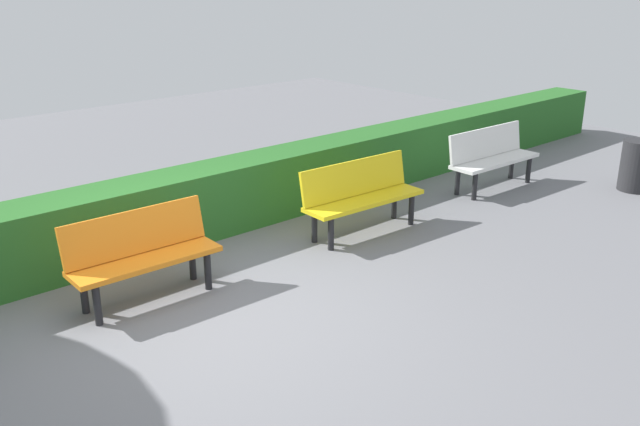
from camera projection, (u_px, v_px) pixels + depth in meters
ground_plane at (214, 317)px, 6.30m from camera, size 20.57×20.57×0.00m
bench_white at (491, 155)px, 9.85m from camera, size 1.58×0.51×0.86m
bench_yellow at (361, 193)px, 8.18m from camera, size 1.62×0.54×0.86m
bench_orange at (142, 252)px, 6.51m from camera, size 1.45×0.50×0.86m
hedge_row at (210, 200)px, 8.21m from camera, size 16.57×0.63×0.81m
trash_bin at (638, 166)px, 9.77m from camera, size 0.47×0.47×0.73m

